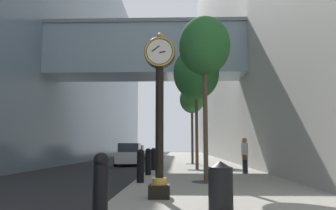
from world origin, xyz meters
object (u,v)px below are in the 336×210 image
Objects in this scene: bollard_fourth at (148,161)px; street_tree_near at (204,47)px; bollard_third at (140,165)px; bollard_fifth at (153,158)px; street_clock at (160,105)px; pedestrian_walking at (245,154)px; street_tree_mid_near at (196,74)px; car_grey_mid at (136,153)px; trash_bin at (221,185)px; street_tree_mid_far at (192,100)px; car_white_near at (130,155)px; bollard_nearest at (101,185)px.

bollard_fourth is 0.19× the size of street_tree_near.
bollard_third is at bearing -173.61° from street_tree_near.
bollard_fifth is (0.00, 6.58, 0.00)m from bollard_third.
street_clock is 2.55× the size of pedestrian_walking.
street_tree_mid_near is 5.59m from pedestrian_walking.
pedestrian_walking is at bearing -67.96° from car_grey_mid.
street_tree_near is 6.18× the size of trash_bin.
street_tree_mid_far reaches higher than bollard_fifth.
pedestrian_walking is 0.41× the size of car_white_near.
bollard_fourth is 6.03m from street_tree_near.
bollard_fourth is (0.00, 9.87, 0.00)m from bollard_nearest.
pedestrian_walking is at bearing -75.19° from street_tree_mid_far.
street_tree_mid_far is 1.38× the size of car_grey_mid.
trash_bin is (2.32, 1.05, -0.12)m from bollard_nearest.
bollard_nearest is 0.18× the size of street_tree_mid_near.
street_clock is 10.96m from street_tree_mid_near.
trash_bin is (1.40, -1.76, -1.92)m from street_clock.
bollard_third is at bearing -110.44° from street_tree_mid_near.
pedestrian_walking is at bearing -51.83° from car_white_near.
street_tree_mid_near is at bearing -54.68° from car_white_near.
bollard_fifth is 8.05m from street_tree_mid_far.
street_clock is 1.03× the size of car_grey_mid.
bollard_fourth is 4.88m from pedestrian_walking.
street_tree_mid_near reaches higher than bollard_third.
pedestrian_walking is at bearing 64.98° from street_clock.
bollard_fifth is 5.22m from pedestrian_walking.
street_tree_near is 0.92× the size of street_tree_mid_near.
street_tree_near is 14.64m from car_white_near.
street_tree_near is at bearing -90.00° from street_tree_mid_far.
street_clock is at bearing -81.66° from car_grey_mid.
bollard_fourth is 6.41m from street_tree_mid_near.
trash_bin is at bearing -79.50° from car_grey_mid.
street_tree_near reaches higher than bollard_third.
bollard_fourth is 9.13m from trash_bin.
street_tree_mid_near reaches higher than street_clock.
trash_bin is 0.60× the size of pedestrian_walking.
street_tree_mid_far is (2.47, 6.41, 4.19)m from bollard_fifth.
street_tree_mid_near reaches higher than street_tree_mid_far.
street_clock is 3.59× the size of bollard_nearest.
pedestrian_walking is at bearing 13.28° from bollard_fourth.
bollard_nearest and bollard_fourth have the same top height.
car_grey_mid is (-5.60, 23.57, -4.64)m from street_tree_near.
street_clock reaches higher than bollard_fifth.
street_clock is 27.97m from car_grey_mid.
bollard_nearest is 6.58m from bollard_third.
street_clock is at bearing -76.29° from bollard_third.
street_tree_mid_near is at bearing 53.52° from bollard_fourth.
street_tree_near reaches higher than car_white_near.
bollard_fifth is 0.71× the size of pedestrian_walking.
bollard_fourth is at bearing -77.21° from car_white_near.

